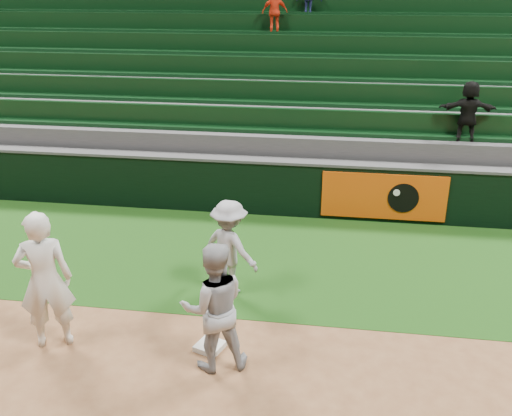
{
  "coord_description": "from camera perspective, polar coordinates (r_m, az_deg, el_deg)",
  "views": [
    {
      "loc": [
        1.97,
        -6.47,
        4.94
      ],
      "look_at": [
        0.68,
        2.3,
        1.3
      ],
      "focal_mm": 40.0,
      "sensor_mm": 36.0,
      "label": 1
    }
  ],
  "objects": [
    {
      "name": "base_coach",
      "position": [
        9.31,
        -2.66,
        -3.98
      ],
      "size": [
        1.21,
        1.02,
        1.62
      ],
      "primitive_type": "imported",
      "rotation": [
        0.0,
        0.0,
        2.66
      ],
      "color": "#999BA6",
      "rests_on": "foul_grass"
    },
    {
      "name": "field_wall",
      "position": [
        12.59,
        -0.99,
        2.32
      ],
      "size": [
        36.0,
        0.45,
        1.25
      ],
      "color": "black",
      "rests_on": "ground"
    },
    {
      "name": "first_base",
      "position": [
        8.37,
        -4.64,
        -13.61
      ],
      "size": [
        0.46,
        0.46,
        0.08
      ],
      "primitive_type": "cube",
      "rotation": [
        0.0,
        0.0,
        -0.35
      ],
      "color": "silver",
      "rests_on": "ground"
    },
    {
      "name": "baserunner",
      "position": [
        7.58,
        -4.23,
        -9.85
      ],
      "size": [
        1.07,
        0.95,
        1.83
      ],
      "primitive_type": "imported",
      "rotation": [
        0.0,
        0.0,
        3.48
      ],
      "color": "#A0A3AA",
      "rests_on": "ground"
    },
    {
      "name": "stadium_seating",
      "position": [
        15.9,
        1.14,
        10.57
      ],
      "size": [
        36.0,
        5.95,
        5.01
      ],
      "color": "#39393B",
      "rests_on": "ground"
    },
    {
      "name": "first_baseman",
      "position": [
        8.45,
        -20.37,
        -6.79
      ],
      "size": [
        0.88,
        0.75,
        2.06
      ],
      "primitive_type": "imported",
      "rotation": [
        0.0,
        0.0,
        3.54
      ],
      "color": "white",
      "rests_on": "ground"
    },
    {
      "name": "ground",
      "position": [
        8.37,
        -7.11,
        -14.03
      ],
      "size": [
        70.0,
        70.0,
        0.0
      ],
      "primitive_type": "plane",
      "color": "brown",
      "rests_on": "ground"
    },
    {
      "name": "foul_grass",
      "position": [
        10.86,
        -2.99,
        -4.74
      ],
      "size": [
        36.0,
        4.2,
        0.01
      ],
      "primitive_type": "cube",
      "color": "#13370D",
      "rests_on": "ground"
    }
  ]
}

